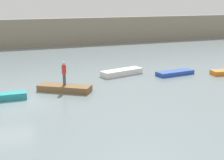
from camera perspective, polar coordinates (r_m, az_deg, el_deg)
ground_plane at (r=22.37m, az=-16.99°, el=-3.70°), size 120.00×120.00×0.00m
rowboat_brown at (r=24.04m, az=-8.31°, el=-1.41°), size 3.91×3.24×0.46m
rowboat_white at (r=28.77m, az=1.72°, el=1.36°), size 4.08×2.07×0.50m
rowboat_blue at (r=29.41m, az=10.99°, el=1.25°), size 3.60×1.55×0.36m
person_red_shirt at (r=23.74m, az=-8.41°, el=1.40°), size 0.32×0.32×1.74m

